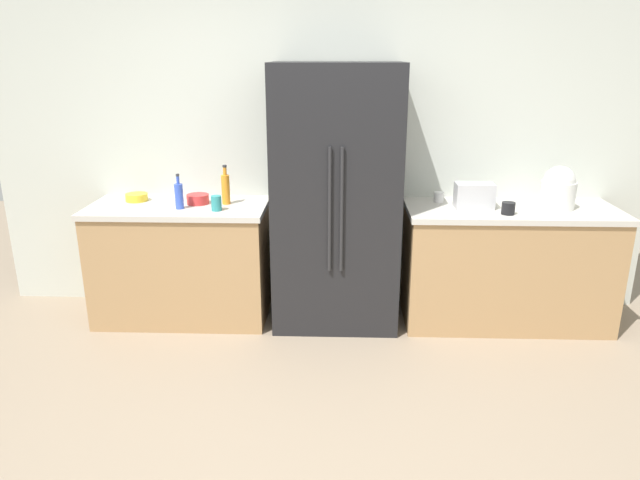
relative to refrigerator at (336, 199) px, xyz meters
The scene contains 14 objects.
ground_plane 1.77m from the refrigerator, 95.05° to the right, with size 10.06×10.06×0.00m, color gray.
kitchen_back_panel 0.58m from the refrigerator, 109.11° to the left, with size 5.03×0.10×2.72m, color silver.
counter_left 1.26m from the refrigerator, behind, with size 1.30×0.64×0.88m.
counter_right 1.36m from the refrigerator, ahead, with size 1.51×0.64×0.88m.
refrigerator is the anchor object (origin of this frame).
toaster 0.99m from the refrigerator, ahead, with size 0.27×0.16×0.18m, color silver.
rice_cooker 1.58m from the refrigerator, ahead, with size 0.24×0.24×0.30m.
bottle_a 0.81m from the refrigerator, behind, with size 0.06×0.06×0.29m.
bottle_b 1.12m from the refrigerator, behind, with size 0.06×0.06×0.25m.
cup_a 1.20m from the refrigerator, ahead, with size 0.09×0.09×0.08m, color black.
cup_b 0.85m from the refrigerator, behind, with size 0.07×0.07×0.11m, color teal.
cup_c 0.78m from the refrigerator, 13.09° to the left, with size 0.07×0.07×0.07m, color white.
bowl_a 1.51m from the refrigerator, behind, with size 0.16×0.16×0.06m, color yellow.
bowl_b 1.02m from the refrigerator, behind, with size 0.16×0.16×0.07m, color red.
Camera 1 is at (0.16, -2.54, 1.94)m, focal length 32.46 mm.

